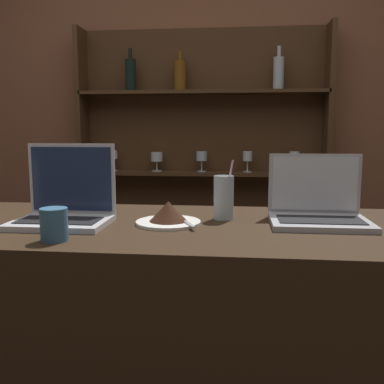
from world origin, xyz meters
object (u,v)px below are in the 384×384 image
at_px(cake_plate, 168,215).
at_px(laptop_far, 318,209).
at_px(water_glass, 224,197).
at_px(coffee_cup, 54,224).
at_px(laptop_near, 65,205).

bearing_deg(cake_plate, laptop_far, 9.00).
relative_size(water_glass, coffee_cup, 2.23).
distance_m(laptop_far, water_glass, 0.31).
xyz_separation_m(laptop_near, cake_plate, (0.34, 0.02, -0.03)).
relative_size(cake_plate, coffee_cup, 2.31).
xyz_separation_m(laptop_near, laptop_far, (0.82, 0.09, -0.01)).
distance_m(water_glass, coffee_cup, 0.56).
bearing_deg(water_glass, laptop_far, -4.24).
bearing_deg(water_glass, laptop_near, -167.31).
relative_size(laptop_near, cake_plate, 1.43).
bearing_deg(coffee_cup, laptop_far, 22.72).
distance_m(laptop_near, laptop_far, 0.82).
bearing_deg(coffee_cup, water_glass, 37.09).
height_order(laptop_far, coffee_cup, laptop_far).
height_order(cake_plate, water_glass, water_glass).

